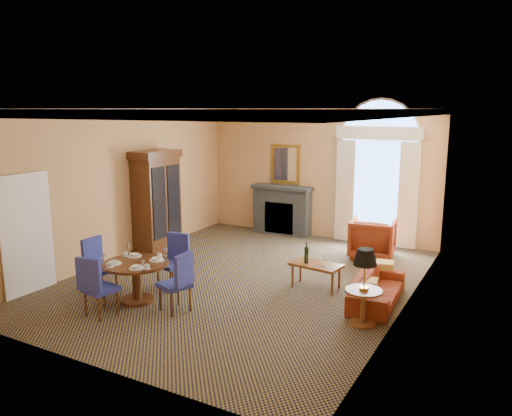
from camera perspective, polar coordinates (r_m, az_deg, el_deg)
The scene contains 12 objects.
ground at distance 9.64m, azimuth -1.44°, elevation -8.12°, with size 7.50×7.50×0.00m, color #111337.
room_envelope at distance 9.70m, azimuth 0.34°, elevation 7.21°, with size 6.04×7.52×3.45m.
armoire at distance 11.49m, azimuth -11.32°, elevation 0.56°, with size 0.66×1.17×2.29m.
dining_table at distance 8.63m, azimuth -13.54°, elevation -7.13°, with size 1.10×1.10×0.89m.
dining_chair_north at distance 9.21m, azimuth -9.27°, elevation -5.52°, with size 0.51×0.51×0.98m.
dining_chair_south at distance 8.15m, azimuth -17.91°, elevation -8.19°, with size 0.50×0.51×0.98m.
dining_chair_east at distance 8.06m, azimuth -8.77°, elevation -7.98°, with size 0.56×0.56×0.98m.
dining_chair_west at distance 9.24m, azimuth -17.73°, elevation -5.86°, with size 0.45×0.44×0.98m.
sofa at distance 8.69m, azimuth 13.66°, elevation -8.92°, with size 1.69×0.66×0.49m, color maroon.
armchair at distance 11.15m, azimuth 13.17°, elevation -3.39°, with size 0.92×0.95×0.87m, color maroon.
coffee_table at distance 9.11m, azimuth 6.78°, elevation -6.47°, with size 0.96×0.60×0.84m.
side_table at distance 7.64m, azimuth 12.28°, elevation -7.74°, with size 0.55×0.55×1.16m.
Camera 1 is at (4.57, -7.85, 3.21)m, focal length 35.00 mm.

